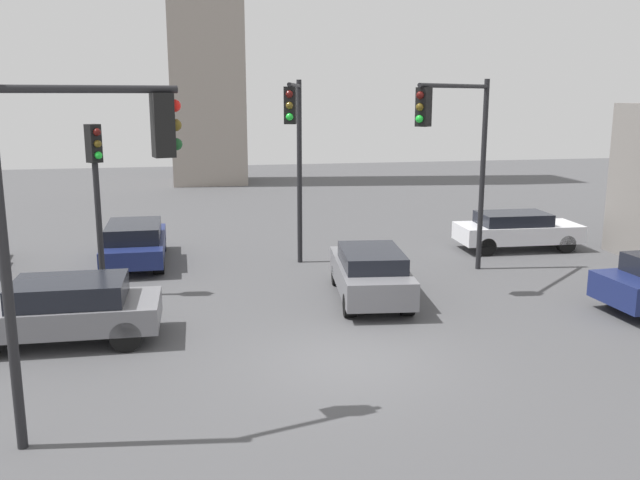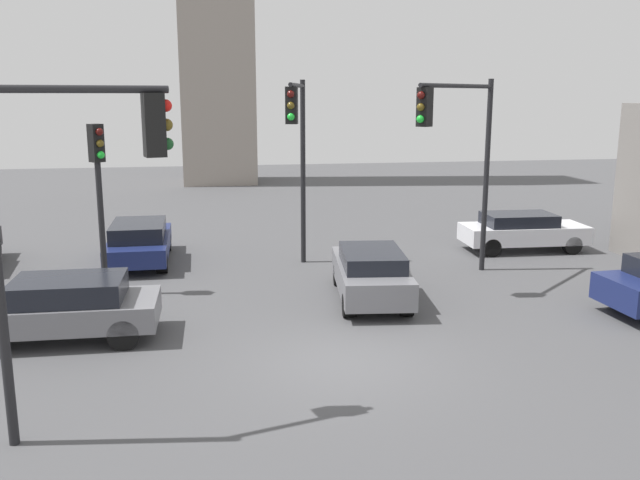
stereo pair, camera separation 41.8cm
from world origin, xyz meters
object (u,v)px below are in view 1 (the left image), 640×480
traffic_light_4 (82,187)px  car_3 (135,242)px  car_2 (370,273)px  car_5 (64,309)px  car_4 (517,230)px  traffic_light_2 (96,177)px  traffic_light_0 (457,137)px  traffic_light_1 (295,137)px

traffic_light_4 → car_3: bearing=76.1°
car_2 → car_5: bearing=109.9°
car_4 → car_5: size_ratio=1.01×
traffic_light_2 → car_5: size_ratio=1.08×
traffic_light_0 → car_3: size_ratio=1.27×
traffic_light_1 → traffic_light_2: size_ratio=1.26×
car_3 → car_4: (13.15, -0.45, -0.00)m
traffic_light_0 → car_2: (-2.88, -1.36, -3.47)m
traffic_light_2 → car_5: (-0.44, -3.53, -2.51)m
traffic_light_0 → car_2: size_ratio=1.31×
traffic_light_4 → car_2: traffic_light_4 is taller
traffic_light_0 → car_5: traffic_light_0 is taller
traffic_light_2 → car_4: bearing=64.4°
car_3 → traffic_light_2: bearing=169.9°
traffic_light_4 → car_3: size_ratio=1.26×
traffic_light_0 → traffic_light_1: traffic_light_0 is taller
traffic_light_0 → traffic_light_1: 4.72m
traffic_light_4 → car_5: bearing=90.5°
car_3 → car_4: car_3 is taller
car_2 → traffic_light_2: bearing=82.7°
car_4 → car_5: bearing=-152.5°
traffic_light_1 → traffic_light_0: bearing=82.2°
traffic_light_0 → traffic_light_2: 10.00m
car_5 → traffic_light_0: bearing=-162.1°
traffic_light_0 → car_3: bearing=-63.8°
traffic_light_2 → car_2: bearing=37.8°
car_4 → traffic_light_1: bearing=-165.7°
car_4 → car_5: car_5 is taller
traffic_light_1 → traffic_light_4: bearing=-12.9°
car_3 → car_4: size_ratio=1.06×
traffic_light_4 → car_4: 17.43m
traffic_light_2 → car_3: (0.61, 3.59, -2.55)m
traffic_light_0 → traffic_light_4: bearing=-0.9°
car_2 → car_3: (-6.47, 5.31, -0.03)m
car_3 → car_5: 7.20m
traffic_light_2 → car_4: (13.76, 3.14, -2.55)m
car_3 → traffic_light_4: bearing=-179.6°
car_5 → traffic_light_2: bearing=-96.1°
traffic_light_1 → car_2: traffic_light_1 is taller
car_4 → car_3: bearing=-179.6°
car_4 → car_2: bearing=-141.6°
traffic_light_1 → car_5: traffic_light_1 is taller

